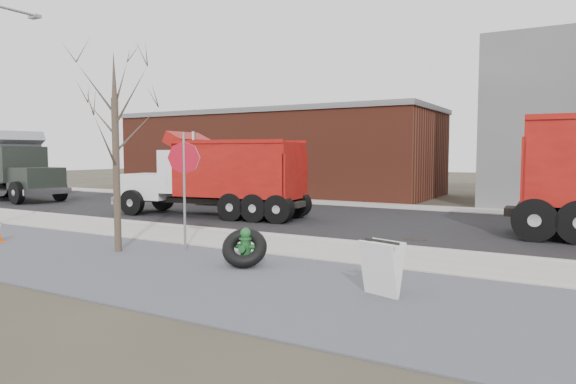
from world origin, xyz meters
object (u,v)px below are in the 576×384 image
Objects in this scene: dump_truck_grey at (6,166)px; truck_tire at (245,248)px; sandwich_board at (382,268)px; stop_sign at (184,171)px; fire_hydrant at (246,248)px; dump_truck_red_b at (217,174)px.

truck_tire is at bearing -11.74° from dump_truck_grey.
dump_truck_grey reaches higher than sandwich_board.
stop_sign reaches higher than sandwich_board.
fire_hydrant is 0.28× the size of stop_sign.
sandwich_board is 0.12× the size of dump_truck_grey.
dump_truck_grey is (-21.34, 7.48, 1.48)m from fire_hydrant.
stop_sign is 0.39× the size of dump_truck_red_b.
fire_hydrant is at bearing 115.13° from truck_tire.
stop_sign is at bearing 113.66° from dump_truck_red_b.
dump_truck_red_b reaches higher than fire_hydrant.
dump_truck_red_b is at bearing 120.28° from fire_hydrant.
sandwich_board reaches higher than fire_hydrant.
sandwich_board is 26.32m from dump_truck_grey.
fire_hydrant is 0.88× the size of sandwich_board.
sandwich_board is (3.58, -0.91, 0.13)m from fire_hydrant.
sandwich_board reaches higher than truck_tire.
dump_truck_red_b reaches higher than truck_tire.
truck_tire is at bearing 124.16° from dump_truck_red_b.
stop_sign is (-2.46, 0.75, 1.71)m from fire_hydrant.
dump_truck_red_b is at bearing 5.88° from dump_truck_grey.
fire_hydrant is at bearing -11.47° from dump_truck_grey.
dump_truck_grey reaches higher than dump_truck_red_b.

